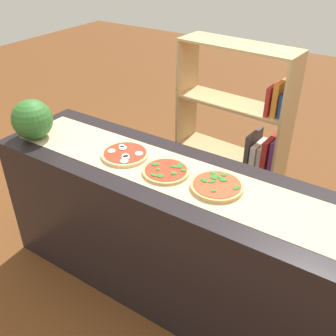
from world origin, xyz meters
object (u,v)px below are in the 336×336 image
Objects in this scene: pizza_spinach_2 at (217,186)px; bookshelf at (243,137)px; pizza_mozzarella_0 at (125,154)px; pizza_spinach_1 at (166,171)px; watermelon at (32,120)px.

bookshelf is at bearing 105.56° from pizza_spinach_2.
pizza_spinach_1 is at bearing -4.14° from pizza_mozzarella_0.
bookshelf is (0.00, 1.08, -0.27)m from pizza_spinach_1.
pizza_spinach_2 reaches higher than pizza_spinach_1.
pizza_spinach_1 is 0.95× the size of pizza_spinach_2.
watermelon is at bearing -173.86° from pizza_spinach_2.
pizza_spinach_2 is at bearing 4.07° from pizza_spinach_1.
pizza_mozzarella_0 is 0.21× the size of bookshelf.
bookshelf is at bearing 74.31° from pizza_mozzarella_0.
pizza_mozzarella_0 reaches higher than pizza_spinach_1.
pizza_spinach_1 is at bearing -90.04° from bookshelf.
pizza_spinach_2 is at bearing -74.44° from bookshelf.
pizza_mozzarella_0 is at bearing 175.86° from pizza_spinach_1.
watermelon is at bearing -168.05° from pizza_mozzarella_0.
watermelon is at bearing -173.20° from pizza_spinach_1.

